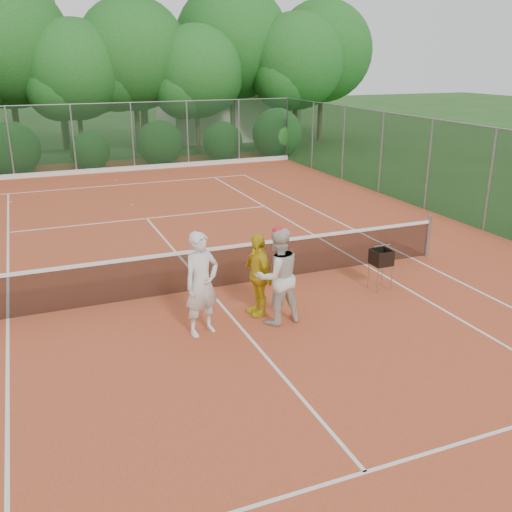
{
  "coord_description": "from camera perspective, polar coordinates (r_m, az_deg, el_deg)",
  "views": [
    {
      "loc": [
        -3.45,
        -11.24,
        4.87
      ],
      "look_at": [
        0.67,
        -1.2,
        1.1
      ],
      "focal_mm": 40.0,
      "sensor_mm": 36.0,
      "label": 1
    }
  ],
  "objects": [
    {
      "name": "ball_hopper",
      "position": [
        12.74,
        12.42,
        -0.2
      ],
      "size": [
        0.4,
        0.4,
        0.91
      ],
      "rotation": [
        0.0,
        0.0,
        -0.13
      ],
      "color": "gray",
      "rests_on": "clay_court"
    },
    {
      "name": "stray_ball_b",
      "position": [
        24.65,
        -13.83,
        7.34
      ],
      "size": [
        0.07,
        0.07,
        0.07
      ],
      "primitive_type": "sphere",
      "color": "#BFE335",
      "rests_on": "clay_court"
    },
    {
      "name": "player_white",
      "position": [
        10.39,
        -5.45,
        -2.8
      ],
      "size": [
        0.82,
        0.66,
        1.96
      ],
      "primitive_type": "imported",
      "rotation": [
        0.0,
        0.0,
        0.31
      ],
      "color": "silver",
      "rests_on": "clay_court"
    },
    {
      "name": "ground",
      "position": [
        12.72,
        -4.85,
        -3.42
      ],
      "size": [
        120.0,
        120.0,
        0.0
      ],
      "primitive_type": "plane",
      "color": "#224819",
      "rests_on": "ground"
    },
    {
      "name": "tropical_treeline",
      "position": [
        31.83,
        -14.3,
        19.05
      ],
      "size": [
        32.1,
        8.49,
        15.03
      ],
      "color": "brown",
      "rests_on": "ground"
    },
    {
      "name": "club_building",
      "position": [
        37.52,
        -2.94,
        13.98
      ],
      "size": [
        8.0,
        5.0,
        3.0
      ],
      "primitive_type": "cube",
      "color": "beige",
      "rests_on": "ground"
    },
    {
      "name": "tennis_net",
      "position": [
        12.53,
        -4.92,
        -1.17
      ],
      "size": [
        11.97,
        0.1,
        1.1
      ],
      "color": "gray",
      "rests_on": "clay_court"
    },
    {
      "name": "clay_court",
      "position": [
        12.72,
        -4.85,
        -3.37
      ],
      "size": [
        18.0,
        36.0,
        0.02
      ],
      "primitive_type": "cube",
      "color": "#B74E2A",
      "rests_on": "ground"
    },
    {
      "name": "player_yellow",
      "position": [
        11.19,
        0.19,
        -1.87
      ],
      "size": [
        0.49,
        1.01,
        1.67
      ],
      "primitive_type": "imported",
      "rotation": [
        0.0,
        0.0,
        -1.48
      ],
      "color": "yellow",
      "rests_on": "clay_court"
    },
    {
      "name": "court_markings",
      "position": [
        12.71,
        -4.85,
        -3.32
      ],
      "size": [
        11.03,
        23.83,
        0.01
      ],
      "color": "white",
      "rests_on": "clay_court"
    },
    {
      "name": "fence_back",
      "position": [
        26.67,
        -15.01,
        11.31
      ],
      "size": [
        18.07,
        0.07,
        3.0
      ],
      "color": "#19381E",
      "rests_on": "clay_court"
    },
    {
      "name": "stray_ball_a",
      "position": [
        22.03,
        -23.33,
        4.96
      ],
      "size": [
        0.07,
        0.07,
        0.07
      ],
      "primitive_type": "sphere",
      "color": "gold",
      "rests_on": "clay_court"
    },
    {
      "name": "stray_ball_c",
      "position": [
        20.35,
        -12.27,
        5.03
      ],
      "size": [
        0.07,
        0.07,
        0.07
      ],
      "primitive_type": "sphere",
      "color": "yellow",
      "rests_on": "clay_court"
    },
    {
      "name": "player_center_grp",
      "position": [
        10.8,
        2.16,
        -2.0
      ],
      "size": [
        0.97,
        0.78,
        1.93
      ],
      "color": "silver",
      "rests_on": "clay_court"
    }
  ]
}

